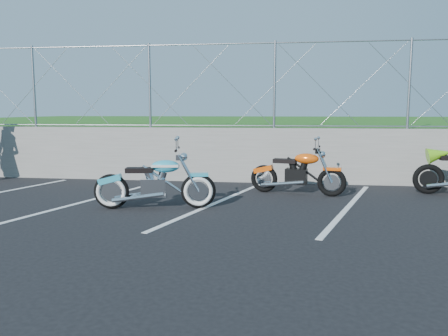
# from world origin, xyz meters

# --- Properties ---
(ground) EXTENTS (90.00, 90.00, 0.00)m
(ground) POSITION_xyz_m (0.00, 0.00, 0.00)
(ground) COLOR black
(ground) RESTS_ON ground
(retaining_wall) EXTENTS (30.00, 0.22, 1.30)m
(retaining_wall) POSITION_xyz_m (0.00, 3.50, 0.65)
(retaining_wall) COLOR slate
(retaining_wall) RESTS_ON ground
(grass_field) EXTENTS (30.00, 20.00, 1.30)m
(grass_field) POSITION_xyz_m (0.00, 13.50, 0.65)
(grass_field) COLOR #1E5316
(grass_field) RESTS_ON ground
(chain_link_fence) EXTENTS (28.00, 0.03, 2.00)m
(chain_link_fence) POSITION_xyz_m (0.00, 3.50, 2.30)
(chain_link_fence) COLOR gray
(chain_link_fence) RESTS_ON retaining_wall
(parking_lines) EXTENTS (18.29, 4.31, 0.01)m
(parking_lines) POSITION_xyz_m (1.20, 1.00, 0.00)
(parking_lines) COLOR silver
(parking_lines) RESTS_ON ground
(cruiser_turquoise) EXTENTS (2.12, 0.67, 1.06)m
(cruiser_turquoise) POSITION_xyz_m (-0.96, 0.41, 0.42)
(cruiser_turquoise) COLOR black
(cruiser_turquoise) RESTS_ON ground
(naked_orange) EXTENTS (1.94, 0.68, 0.98)m
(naked_orange) POSITION_xyz_m (1.54, 2.06, 0.42)
(naked_orange) COLOR black
(naked_orange) RESTS_ON ground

